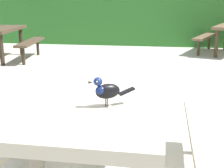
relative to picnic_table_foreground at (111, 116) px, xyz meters
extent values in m
cube|color=#2D6B28|center=(0.15, 8.50, 0.56)|extent=(28.00, 1.86, 2.22)
cube|color=#B2A893|center=(0.00, 0.00, 0.15)|extent=(0.77, 1.80, 0.07)
cylinder|color=slate|center=(-0.26, 0.70, -0.22)|extent=(0.09, 0.09, 0.67)
cylinder|color=slate|center=(0.27, 0.70, -0.22)|extent=(0.09, 0.09, 0.67)
cube|color=#B2A893|center=(-0.70, 0.00, -0.14)|extent=(0.29, 1.71, 0.05)
cylinder|color=slate|center=(-0.70, 0.64, -0.36)|extent=(0.07, 0.07, 0.39)
cube|color=#B2A893|center=(0.70, 0.00, -0.14)|extent=(0.29, 1.71, 0.05)
cylinder|color=slate|center=(0.70, 0.64, -0.36)|extent=(0.07, 0.07, 0.39)
ellipsoid|color=black|center=(0.04, -0.34, 0.28)|extent=(0.16, 0.14, 0.09)
ellipsoid|color=navy|center=(0.01, -0.36, 0.29)|extent=(0.09, 0.09, 0.06)
sphere|color=navy|center=(-0.01, -0.37, 0.34)|extent=(0.05, 0.05, 0.05)
sphere|color=#EAE08C|center=(-0.01, -0.39, 0.35)|extent=(0.01, 0.01, 0.01)
sphere|color=#EAE08C|center=(-0.03, -0.36, 0.35)|extent=(0.01, 0.01, 0.01)
cone|color=black|center=(-0.04, -0.39, 0.34)|extent=(0.03, 0.03, 0.02)
cube|color=black|center=(0.14, -0.28, 0.27)|extent=(0.10, 0.08, 0.04)
cylinder|color=#47423D|center=(0.04, -0.35, 0.21)|extent=(0.01, 0.01, 0.05)
cylinder|color=#47423D|center=(0.03, -0.33, 0.21)|extent=(0.01, 0.01, 0.05)
cylinder|color=#423324|center=(1.58, 5.93, -0.22)|extent=(0.09, 0.09, 0.67)
cube|color=brown|center=(1.39, 6.73, -0.14)|extent=(0.80, 1.71, 0.05)
cylinder|color=#423324|center=(1.59, 7.34, -0.36)|extent=(0.07, 0.07, 0.39)
cylinder|color=#423324|center=(1.19, 6.12, -0.36)|extent=(0.07, 0.07, 0.39)
cube|color=#473828|center=(-3.42, 4.80, 0.15)|extent=(1.02, 1.89, 0.07)
cylinder|color=#2E241A|center=(-3.05, 4.15, -0.22)|extent=(0.09, 0.09, 0.67)
cylinder|color=#2E241A|center=(-3.79, 5.46, -0.22)|extent=(0.09, 0.09, 0.67)
cylinder|color=#2E241A|center=(-3.26, 5.54, -0.22)|extent=(0.09, 0.09, 0.67)
cube|color=#473828|center=(-2.73, 4.91, -0.14)|extent=(0.53, 1.73, 0.05)
cylinder|color=#2E241A|center=(-2.63, 4.27, -0.36)|extent=(0.07, 0.07, 0.39)
cylinder|color=#2E241A|center=(-2.82, 5.54, -0.36)|extent=(0.07, 0.07, 0.39)
camera|label=1|loc=(0.36, -2.10, 0.79)|focal=51.30mm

